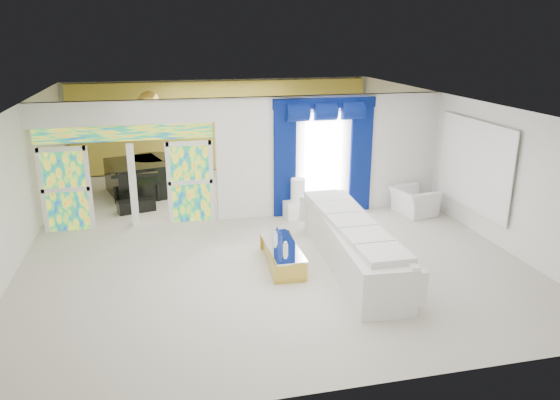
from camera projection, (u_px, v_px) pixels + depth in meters
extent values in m
plane|color=#B7AF9E|center=(256.00, 230.00, 12.49)|extent=(12.00, 12.00, 0.00)
cube|color=white|center=(331.00, 154.00, 13.42)|extent=(5.70, 0.18, 3.00)
cube|color=white|center=(123.00, 113.00, 11.98)|extent=(4.30, 0.18, 0.55)
cube|color=#994C3F|center=(66.00, 189.00, 12.20)|extent=(0.95, 0.04, 2.00)
cube|color=#994C3F|center=(190.00, 182.00, 12.81)|extent=(0.95, 0.04, 2.00)
cube|color=#994C3F|center=(125.00, 133.00, 12.12)|extent=(4.00, 0.05, 0.35)
cube|color=white|center=(323.00, 158.00, 13.29)|extent=(1.00, 0.02, 2.30)
cube|color=#040A4B|center=(285.00, 162.00, 13.07)|extent=(0.55, 0.10, 2.80)
cube|color=#040A4B|center=(361.00, 158.00, 13.49)|extent=(0.55, 0.10, 2.80)
cube|color=#040A4B|center=(325.00, 103.00, 12.85)|extent=(2.60, 0.12, 0.25)
cube|color=white|center=(474.00, 165.00, 12.15)|extent=(0.04, 2.70, 1.90)
cube|color=gold|center=(223.00, 126.00, 17.51)|extent=(9.70, 0.12, 2.90)
cube|color=white|center=(351.00, 245.00, 10.55)|extent=(1.24, 4.50, 0.85)
cube|color=gold|center=(282.00, 255.00, 10.60)|extent=(0.70, 1.80, 0.39)
cube|color=white|center=(309.00, 208.00, 13.37)|extent=(1.32, 0.56, 0.43)
cylinder|color=silver|center=(298.00, 190.00, 13.15)|extent=(0.36, 0.36, 0.58)
imported|color=white|center=(413.00, 201.00, 13.51)|extent=(1.09, 1.19, 0.68)
cube|color=black|center=(137.00, 178.00, 15.12)|extent=(1.90, 2.20, 0.95)
cube|color=black|center=(136.00, 206.00, 13.73)|extent=(1.01, 0.61, 0.31)
cube|color=#A58152|center=(70.00, 186.00, 14.71)|extent=(0.58, 0.54, 0.76)
sphere|color=gold|center=(149.00, 102.00, 14.35)|extent=(0.60, 0.60, 0.60)
cylinder|color=white|center=(275.00, 237.00, 10.83)|extent=(0.11, 0.11, 0.13)
cylinder|color=#163098|center=(277.00, 233.00, 11.00)|extent=(0.08, 0.08, 0.15)
cylinder|color=white|center=(285.00, 248.00, 10.29)|extent=(0.10, 0.10, 0.14)
cylinder|color=navy|center=(280.00, 241.00, 10.43)|extent=(0.08, 0.08, 0.28)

